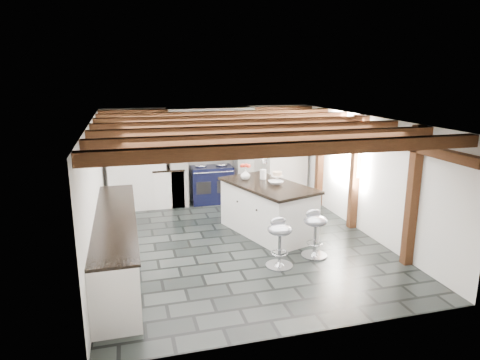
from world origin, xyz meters
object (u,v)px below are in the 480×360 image
object	(u,v)px
range_cooker	(212,184)
bar_stool_far	(279,237)
kitchen_island	(267,208)
bar_stool_near	(315,228)

from	to	relation	value
range_cooker	bar_stool_far	size ratio (longest dim) A/B	1.21
range_cooker	kitchen_island	distance (m)	2.41
range_cooker	bar_stool_far	xyz separation A→B (m)	(0.34, -3.83, 0.05)
kitchen_island	bar_stool_far	size ratio (longest dim) A/B	2.73
kitchen_island	bar_stool_near	xyz separation A→B (m)	(0.42, -1.28, -0.00)
kitchen_island	bar_stool_far	bearing A→B (deg)	-119.44
range_cooker	bar_stool_far	bearing A→B (deg)	-84.95
bar_stool_near	bar_stool_far	xyz separation A→B (m)	(-0.73, -0.23, -0.00)
kitchen_island	range_cooker	bearing A→B (deg)	87.35
range_cooker	bar_stool_far	distance (m)	3.85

